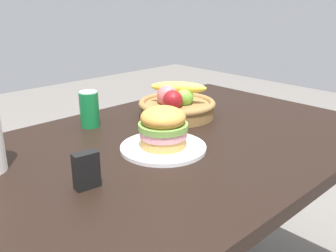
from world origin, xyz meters
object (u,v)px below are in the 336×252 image
plate (163,148)px  napkin_holder (86,170)px  fruit_basket (177,103)px  soda_can (89,109)px  sandwich (163,127)px

plate → napkin_holder: napkin_holder is taller
fruit_basket → napkin_holder: 0.60m
plate → soda_can: 0.34m
plate → sandwich: 0.07m
plate → sandwich: size_ratio=1.75×
plate → sandwich: bearing=90.0°
sandwich → soda_can: 0.33m
plate → fruit_basket: 0.33m
soda_can → napkin_holder: soda_can is taller
sandwich → fruit_basket: 0.33m
fruit_basket → sandwich: bearing=-141.8°
plate → sandwich: sandwich is taller
sandwich → plate: bearing=-90.0°
soda_can → napkin_holder: bearing=-123.6°
fruit_basket → napkin_holder: bearing=-155.6°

